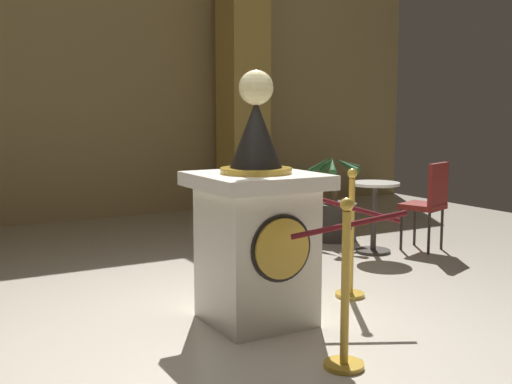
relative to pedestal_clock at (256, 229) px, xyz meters
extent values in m
plane|color=beige|center=(-0.21, -0.05, -0.68)|extent=(11.75, 11.75, 0.00)
cube|color=tan|center=(-0.21, 4.94, 1.21)|extent=(11.75, 0.16, 3.78)
cube|color=silver|center=(0.00, 0.00, -0.19)|extent=(0.67, 0.67, 0.97)
cube|color=silver|center=(0.00, 0.00, 0.34)|extent=(0.84, 0.84, 0.10)
cylinder|color=gold|center=(0.00, -0.35, -0.08)|extent=(0.41, 0.03, 0.41)
cylinder|color=black|center=(0.00, -0.34, -0.08)|extent=(0.46, 0.01, 0.46)
cylinder|color=gold|center=(0.00, 0.00, 0.41)|extent=(0.50, 0.50, 0.04)
cone|color=black|center=(0.00, 0.00, 0.67)|extent=(0.37, 0.37, 0.47)
cylinder|color=gold|center=(0.00, 0.00, 0.89)|extent=(0.03, 0.03, 0.06)
sphere|color=beige|center=(0.00, 0.00, 0.99)|extent=(0.24, 0.24, 0.24)
cylinder|color=gold|center=(0.05, -0.96, -0.66)|extent=(0.24, 0.24, 0.03)
cylinder|color=gold|center=(0.05, -0.96, -0.21)|extent=(0.05, 0.05, 0.94)
sphere|color=gold|center=(0.05, -0.96, 0.30)|extent=(0.08, 0.08, 0.08)
cylinder|color=gold|center=(0.97, 0.15, -0.66)|extent=(0.24, 0.24, 0.03)
cylinder|color=gold|center=(0.97, 0.15, -0.19)|extent=(0.05, 0.05, 0.97)
sphere|color=gold|center=(0.97, 0.15, 0.33)|extent=(0.08, 0.08, 0.08)
cylinder|color=#591419|center=(0.28, -0.68, 0.11)|extent=(0.59, 0.49, 0.21)
cylinder|color=#591419|center=(0.74, -0.13, 0.11)|extent=(0.59, 0.49, 0.21)
sphere|color=#591419|center=(0.51, -0.40, 0.02)|extent=(0.04, 0.04, 0.04)
cube|color=black|center=(2.25, 4.39, -0.58)|extent=(0.69, 0.69, 0.20)
cube|color=gold|center=(2.25, 4.39, 1.14)|extent=(0.60, 0.60, 3.63)
cylinder|color=#2D2823|center=(2.20, 2.04, -0.46)|extent=(0.53, 0.53, 0.44)
cylinder|color=brown|center=(2.20, 2.04, -0.08)|extent=(0.08, 0.08, 0.33)
cone|color=#265928|center=(2.36, 2.02, 0.21)|extent=(0.34, 0.14, 0.22)
cone|color=#265928|center=(2.23, 2.20, 0.21)|extent=(0.14, 0.33, 0.26)
cone|color=#265928|center=(2.09, 2.15, 0.21)|extent=(0.27, 0.28, 0.31)
cone|color=#265928|center=(2.09, 1.93, 0.21)|extent=(0.28, 0.30, 0.27)
cone|color=#265928|center=(2.26, 1.89, 0.21)|extent=(0.20, 0.33, 0.25)
cylinder|color=#332D28|center=(2.17, 1.29, -0.66)|extent=(0.37, 0.37, 0.03)
cylinder|color=#332D28|center=(2.17, 1.29, -0.31)|extent=(0.06, 0.06, 0.74)
cylinder|color=silver|center=(2.17, 1.29, 0.06)|extent=(0.53, 0.53, 0.03)
cylinder|color=black|center=(2.82, 1.35, -0.45)|extent=(0.03, 0.03, 0.45)
cylinder|color=black|center=(2.51, 1.24, -0.45)|extent=(0.03, 0.03, 0.45)
cylinder|color=black|center=(2.92, 1.05, -0.45)|extent=(0.03, 0.03, 0.45)
cylinder|color=black|center=(2.62, 0.94, -0.45)|extent=(0.03, 0.03, 0.45)
cube|color=maroon|center=(2.72, 1.14, -0.20)|extent=(0.51, 0.51, 0.06)
cube|color=maroon|center=(2.78, 0.98, 0.06)|extent=(0.39, 0.18, 0.45)
camera|label=1|loc=(-2.11, -3.73, 0.82)|focal=43.26mm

